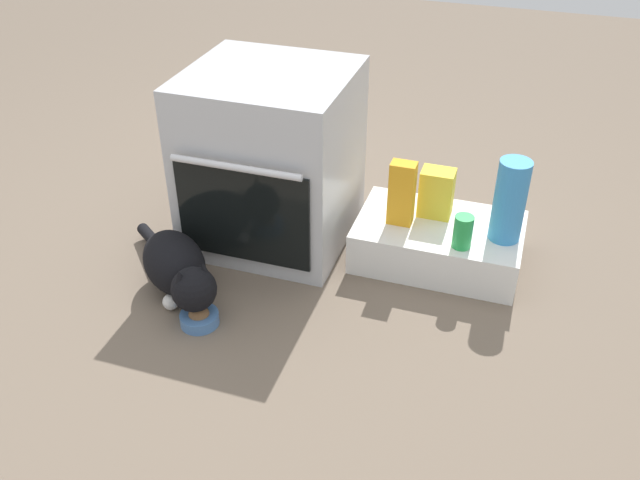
{
  "coord_description": "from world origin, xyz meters",
  "views": [
    {
      "loc": [
        0.79,
        -1.66,
        1.51
      ],
      "look_at": [
        0.2,
        0.1,
        0.25
      ],
      "focal_mm": 38.61,
      "sensor_mm": 36.0,
      "label": 1
    }
  ],
  "objects_px": {
    "juice_carton": "(402,193)",
    "water_bottle": "(510,201)",
    "food_bowl": "(199,317)",
    "soda_can": "(463,232)",
    "oven": "(271,159)",
    "pantry_cabinet": "(438,242)",
    "cat": "(178,268)",
    "snack_bag": "(436,193)"
  },
  "relations": [
    {
      "from": "juice_carton",
      "to": "water_bottle",
      "type": "bearing_deg",
      "value": 2.28
    },
    {
      "from": "juice_carton",
      "to": "water_bottle",
      "type": "relative_size",
      "value": 0.8
    },
    {
      "from": "food_bowl",
      "to": "soda_can",
      "type": "relative_size",
      "value": 1.07
    },
    {
      "from": "oven",
      "to": "pantry_cabinet",
      "type": "height_order",
      "value": "oven"
    },
    {
      "from": "juice_carton",
      "to": "oven",
      "type": "bearing_deg",
      "value": 178.83
    },
    {
      "from": "pantry_cabinet",
      "to": "oven",
      "type": "bearing_deg",
      "value": -177.86
    },
    {
      "from": "cat",
      "to": "oven",
      "type": "bearing_deg",
      "value": 112.12
    },
    {
      "from": "water_bottle",
      "to": "cat",
      "type": "bearing_deg",
      "value": -155.51
    },
    {
      "from": "oven",
      "to": "soda_can",
      "type": "xyz_separation_m",
      "value": [
        0.73,
        -0.1,
        -0.11
      ]
    },
    {
      "from": "food_bowl",
      "to": "cat",
      "type": "bearing_deg",
      "value": 138.17
    },
    {
      "from": "snack_bag",
      "to": "pantry_cabinet",
      "type": "bearing_deg",
      "value": -61.3
    },
    {
      "from": "oven",
      "to": "snack_bag",
      "type": "distance_m",
      "value": 0.62
    },
    {
      "from": "pantry_cabinet",
      "to": "snack_bag",
      "type": "bearing_deg",
      "value": 118.7
    },
    {
      "from": "soda_can",
      "to": "water_bottle",
      "type": "distance_m",
      "value": 0.19
    },
    {
      "from": "cat",
      "to": "snack_bag",
      "type": "xyz_separation_m",
      "value": [
        0.78,
        0.55,
        0.13
      ]
    },
    {
      "from": "cat",
      "to": "water_bottle",
      "type": "relative_size",
      "value": 1.73
    },
    {
      "from": "cat",
      "to": "water_bottle",
      "type": "distance_m",
      "value": 1.15
    },
    {
      "from": "pantry_cabinet",
      "to": "juice_carton",
      "type": "relative_size",
      "value": 2.49
    },
    {
      "from": "oven",
      "to": "cat",
      "type": "height_order",
      "value": "oven"
    },
    {
      "from": "oven",
      "to": "snack_bag",
      "type": "xyz_separation_m",
      "value": [
        0.61,
        0.08,
        -0.08
      ]
    },
    {
      "from": "oven",
      "to": "water_bottle",
      "type": "distance_m",
      "value": 0.87
    },
    {
      "from": "water_bottle",
      "to": "snack_bag",
      "type": "bearing_deg",
      "value": 162.87
    },
    {
      "from": "snack_bag",
      "to": "water_bottle",
      "type": "bearing_deg",
      "value": -17.13
    },
    {
      "from": "soda_can",
      "to": "cat",
      "type": "bearing_deg",
      "value": -157.7
    },
    {
      "from": "juice_carton",
      "to": "soda_can",
      "type": "xyz_separation_m",
      "value": [
        0.24,
        -0.09,
        -0.06
      ]
    },
    {
      "from": "oven",
      "to": "food_bowl",
      "type": "height_order",
      "value": "oven"
    },
    {
      "from": "food_bowl",
      "to": "oven",
      "type": "bearing_deg",
      "value": 86.34
    },
    {
      "from": "cat",
      "to": "water_bottle",
      "type": "bearing_deg",
      "value": 66.32
    },
    {
      "from": "juice_carton",
      "to": "water_bottle",
      "type": "height_order",
      "value": "water_bottle"
    },
    {
      "from": "pantry_cabinet",
      "to": "water_bottle",
      "type": "distance_m",
      "value": 0.32
    },
    {
      "from": "food_bowl",
      "to": "pantry_cabinet",
      "type": "bearing_deg",
      "value": 41.84
    },
    {
      "from": "pantry_cabinet",
      "to": "cat",
      "type": "bearing_deg",
      "value": -148.73
    },
    {
      "from": "snack_bag",
      "to": "oven",
      "type": "bearing_deg",
      "value": -172.08
    },
    {
      "from": "pantry_cabinet",
      "to": "snack_bag",
      "type": "relative_size",
      "value": 3.32
    },
    {
      "from": "pantry_cabinet",
      "to": "food_bowl",
      "type": "xyz_separation_m",
      "value": [
        -0.68,
        -0.61,
        -0.05
      ]
    },
    {
      "from": "juice_carton",
      "to": "snack_bag",
      "type": "xyz_separation_m",
      "value": [
        0.11,
        0.09,
        -0.03
      ]
    },
    {
      "from": "cat",
      "to": "soda_can",
      "type": "distance_m",
      "value": 0.98
    },
    {
      "from": "pantry_cabinet",
      "to": "food_bowl",
      "type": "distance_m",
      "value": 0.91
    },
    {
      "from": "juice_carton",
      "to": "cat",
      "type": "bearing_deg",
      "value": -145.55
    },
    {
      "from": "juice_carton",
      "to": "soda_can",
      "type": "height_order",
      "value": "juice_carton"
    },
    {
      "from": "juice_carton",
      "to": "water_bottle",
      "type": "distance_m",
      "value": 0.37
    },
    {
      "from": "soda_can",
      "to": "snack_bag",
      "type": "bearing_deg",
      "value": 124.86
    }
  ]
}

